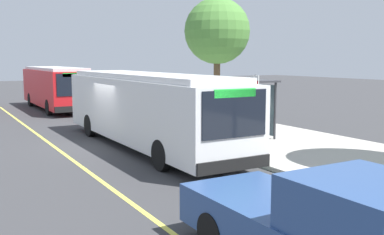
{
  "coord_description": "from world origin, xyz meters",
  "views": [
    {
      "loc": [
        17.43,
        -6.17,
        3.51
      ],
      "look_at": [
        3.87,
        1.61,
        1.46
      ],
      "focal_mm": 41.78,
      "sensor_mm": 36.0,
      "label": 1
    }
  ],
  "objects_px": {
    "transit_bus_main": "(146,107)",
    "route_sign_post": "(255,102)",
    "waiting_bench": "(244,125)",
    "pedestrian_commuter": "(202,115)",
    "pickup_truck": "(328,232)",
    "transit_bus_second": "(55,86)"
  },
  "relations": [
    {
      "from": "transit_bus_main",
      "to": "route_sign_post",
      "type": "distance_m",
      "value": 4.37
    },
    {
      "from": "waiting_bench",
      "to": "pedestrian_commuter",
      "type": "xyz_separation_m",
      "value": [
        -0.48,
        -1.91,
        0.48
      ]
    },
    {
      "from": "pickup_truck",
      "to": "waiting_bench",
      "type": "relative_size",
      "value": 3.39
    },
    {
      "from": "transit_bus_second",
      "to": "pickup_truck",
      "type": "bearing_deg",
      "value": -4.46
    },
    {
      "from": "transit_bus_main",
      "to": "transit_bus_second",
      "type": "relative_size",
      "value": 1.19
    },
    {
      "from": "pickup_truck",
      "to": "transit_bus_main",
      "type": "bearing_deg",
      "value": 169.81
    },
    {
      "from": "transit_bus_main",
      "to": "waiting_bench",
      "type": "bearing_deg",
      "value": 84.66
    },
    {
      "from": "pedestrian_commuter",
      "to": "waiting_bench",
      "type": "bearing_deg",
      "value": 75.86
    },
    {
      "from": "transit_bus_main",
      "to": "route_sign_post",
      "type": "relative_size",
      "value": 4.35
    },
    {
      "from": "pickup_truck",
      "to": "route_sign_post",
      "type": "relative_size",
      "value": 1.93
    },
    {
      "from": "waiting_bench",
      "to": "route_sign_post",
      "type": "height_order",
      "value": "route_sign_post"
    },
    {
      "from": "waiting_bench",
      "to": "route_sign_post",
      "type": "xyz_separation_m",
      "value": [
        2.86,
        -1.66,
        1.32
      ]
    },
    {
      "from": "transit_bus_main",
      "to": "route_sign_post",
      "type": "bearing_deg",
      "value": 41.2
    },
    {
      "from": "transit_bus_main",
      "to": "waiting_bench",
      "type": "height_order",
      "value": "transit_bus_main"
    },
    {
      "from": "pickup_truck",
      "to": "pedestrian_commuter",
      "type": "height_order",
      "value": "pickup_truck"
    },
    {
      "from": "transit_bus_second",
      "to": "waiting_bench",
      "type": "bearing_deg",
      "value": 15.64
    },
    {
      "from": "pickup_truck",
      "to": "pedestrian_commuter",
      "type": "xyz_separation_m",
      "value": [
        -11.57,
        4.69,
        0.26
      ]
    },
    {
      "from": "waiting_bench",
      "to": "transit_bus_second",
      "type": "bearing_deg",
      "value": -164.36
    },
    {
      "from": "route_sign_post",
      "to": "pedestrian_commuter",
      "type": "relative_size",
      "value": 1.66
    },
    {
      "from": "waiting_bench",
      "to": "route_sign_post",
      "type": "distance_m",
      "value": 3.56
    },
    {
      "from": "pickup_truck",
      "to": "pedestrian_commuter",
      "type": "relative_size",
      "value": 3.21
    },
    {
      "from": "pickup_truck",
      "to": "waiting_bench",
      "type": "bearing_deg",
      "value": 149.23
    }
  ]
}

